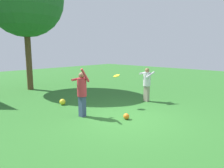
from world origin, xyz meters
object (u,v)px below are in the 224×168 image
object	(u,v)px
ball_orange	(126,116)
frisbee	(116,76)
person_thrower	(82,91)
person_catcher	(147,82)
ball_yellow	(62,102)

from	to	relation	value
ball_orange	frisbee	bearing A→B (deg)	53.75
person_thrower	frisbee	bearing A→B (deg)	0.00
person_catcher	ball_yellow	bearing A→B (deg)	-23.83
person_catcher	ball_yellow	world-z (taller)	person_catcher
person_catcher	frisbee	distance (m)	1.77
person_thrower	ball_orange	xyz separation A→B (m)	(0.84, -1.38, -0.86)
ball_yellow	ball_orange	size ratio (longest dim) A/B	1.26
person_thrower	frisbee	size ratio (longest dim) A/B	5.25
person_thrower	ball_yellow	world-z (taller)	person_thrower
person_catcher	frisbee	size ratio (longest dim) A/B	4.62
ball_orange	person_catcher	bearing A→B (deg)	19.74
person_catcher	ball_orange	size ratio (longest dim) A/B	7.45
person_thrower	frisbee	world-z (taller)	person_thrower
frisbee	person_thrower	bearing A→B (deg)	179.20
person_catcher	ball_orange	bearing A→B (deg)	33.09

